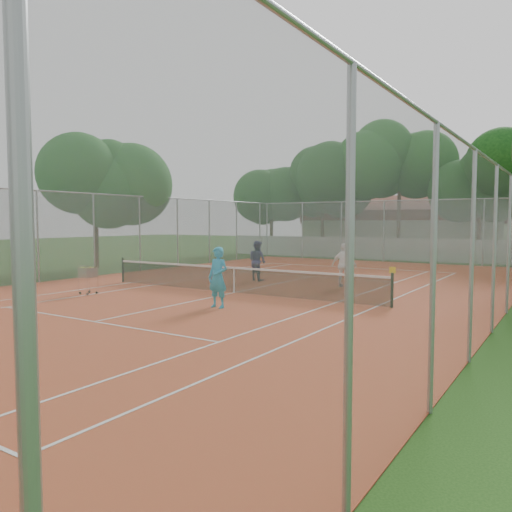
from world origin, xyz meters
The scene contains 12 objects.
ground centered at (0.00, 0.00, 0.00)m, with size 120.00×120.00×0.00m, color #193B10.
court_pad centered at (0.00, 0.00, 0.01)m, with size 18.00×34.00×0.02m, color #BB4624.
court_lines centered at (0.00, 0.00, 0.02)m, with size 10.98×23.78×0.01m, color white.
tennis_net centered at (0.00, 0.00, 0.51)m, with size 11.88×0.10×0.98m, color black.
perimeter_fence centered at (0.00, 0.00, 2.00)m, with size 18.00×34.00×4.00m, color slate.
boundary_wall centered at (0.00, 19.00, 0.75)m, with size 26.00×0.30×1.50m, color silver.
clubhouse centered at (-2.00, 29.00, 2.20)m, with size 16.40×9.00×4.40m, color beige.
tropical_trees centered at (0.00, 22.00, 5.00)m, with size 29.00×19.00×10.00m, color black.
player_near centered at (1.44, -2.90, 0.96)m, with size 0.68×0.45×1.87m, color #1899D0.
player_far_left centered at (-1.31, 3.64, 0.91)m, with size 0.87×0.67×1.78m, color #201747.
player_far_right centered at (2.81, 3.69, 0.91)m, with size 1.04×0.43×1.77m, color white.
ball_hopper centered at (-4.21, -3.21, 0.56)m, with size 0.52×0.52×1.08m, color #BABAC1.
Camera 1 is at (10.63, -15.03, 2.67)m, focal length 35.00 mm.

